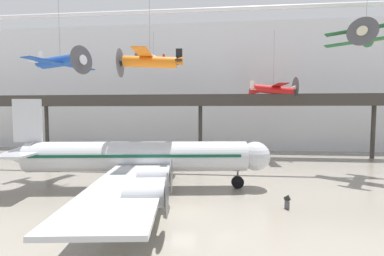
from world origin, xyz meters
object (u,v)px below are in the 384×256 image
(airliner_silver_main, at_px, (137,157))
(suspended_plane_green_biplane, at_px, (366,37))
(info_sign_pedestal, at_px, (287,204))
(suspended_plane_silver_racer, at_px, (154,59))
(suspended_plane_orange_highwing, at_px, (150,61))
(suspended_plane_blue_trainer, at_px, (60,62))
(suspended_plane_red_highwing, at_px, (273,90))

(airliner_silver_main, distance_m, suspended_plane_green_biplane, 31.28)
(airliner_silver_main, distance_m, info_sign_pedestal, 15.05)
(suspended_plane_silver_racer, height_order, suspended_plane_green_biplane, same)
(suspended_plane_orange_highwing, xyz_separation_m, info_sign_pedestal, (12.87, -5.12, -12.92))
(suspended_plane_blue_trainer, bearing_deg, suspended_plane_green_biplane, 24.94)
(suspended_plane_red_highwing, bearing_deg, suspended_plane_silver_racer, -179.39)
(suspended_plane_silver_racer, distance_m, suspended_plane_blue_trainer, 17.15)
(info_sign_pedestal, bearing_deg, suspended_plane_green_biplane, 14.05)
(airliner_silver_main, xyz_separation_m, info_sign_pedestal, (14.14, -4.26, -2.91))
(airliner_silver_main, bearing_deg, suspended_plane_green_biplane, 11.07)
(suspended_plane_blue_trainer, height_order, info_sign_pedestal, suspended_plane_blue_trainer)
(info_sign_pedestal, bearing_deg, airliner_silver_main, 131.61)
(suspended_plane_blue_trainer, relative_size, suspended_plane_green_biplane, 1.16)
(suspended_plane_green_biplane, bearing_deg, airliner_silver_main, -38.30)
(suspended_plane_blue_trainer, relative_size, info_sign_pedestal, 7.66)
(airliner_silver_main, distance_m, suspended_plane_orange_highwing, 10.12)
(suspended_plane_green_biplane, bearing_deg, suspended_plane_orange_highwing, -39.24)
(info_sign_pedestal, bearing_deg, suspended_plane_orange_highwing, 126.65)
(airliner_silver_main, distance_m, suspended_plane_blue_trainer, 15.30)
(suspended_plane_red_highwing, bearing_deg, suspended_plane_blue_trainer, -152.53)
(suspended_plane_silver_racer, bearing_deg, suspended_plane_green_biplane, 92.64)
(suspended_plane_red_highwing, relative_size, suspended_plane_green_biplane, 1.38)
(airliner_silver_main, relative_size, info_sign_pedestal, 26.02)
(airliner_silver_main, relative_size, suspended_plane_blue_trainer, 3.40)
(airliner_silver_main, relative_size, suspended_plane_red_highwing, 2.85)
(suspended_plane_blue_trainer, height_order, suspended_plane_green_biplane, suspended_plane_green_biplane)
(suspended_plane_red_highwing, height_order, suspended_plane_blue_trainer, suspended_plane_blue_trainer)
(suspended_plane_red_highwing, height_order, suspended_plane_silver_racer, suspended_plane_silver_racer)
(suspended_plane_orange_highwing, bearing_deg, suspended_plane_silver_racer, -82.49)
(suspended_plane_silver_racer, distance_m, suspended_plane_green_biplane, 30.94)
(suspended_plane_orange_highwing, bearing_deg, suspended_plane_red_highwing, -136.81)
(suspended_plane_blue_trainer, bearing_deg, suspended_plane_orange_highwing, 4.30)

